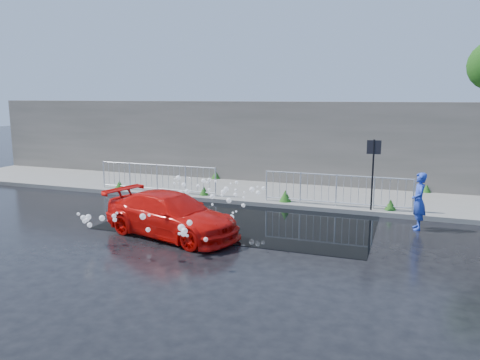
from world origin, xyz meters
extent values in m
plane|color=black|center=(0.00, 0.00, 0.00)|extent=(90.00, 90.00, 0.00)
cube|color=slate|center=(0.00, 5.00, 0.07)|extent=(30.00, 4.00, 0.15)
cube|color=slate|center=(0.00, 3.00, 0.08)|extent=(30.00, 0.25, 0.16)
cube|color=#5C574D|center=(0.00, 7.20, 1.90)|extent=(30.00, 0.60, 3.50)
cube|color=black|center=(0.50, 1.00, 0.01)|extent=(8.00, 5.00, 0.01)
cylinder|color=black|center=(4.20, 3.10, 1.25)|extent=(0.06, 0.06, 2.50)
cube|color=black|center=(4.20, 3.10, 2.25)|extent=(0.45, 0.04, 0.45)
cylinder|color=silver|center=(-6.50, 3.35, 0.70)|extent=(0.05, 0.05, 1.10)
cylinder|color=silver|center=(-1.50, 3.35, 0.70)|extent=(0.05, 0.05, 1.10)
cylinder|color=silver|center=(-4.00, 3.35, 1.22)|extent=(5.00, 0.04, 0.04)
cylinder|color=silver|center=(-4.00, 3.35, 0.27)|extent=(5.00, 0.04, 0.04)
cylinder|color=silver|center=(0.50, 3.35, 0.70)|extent=(0.05, 0.05, 1.10)
cylinder|color=silver|center=(5.50, 3.35, 0.70)|extent=(0.05, 0.05, 1.10)
cylinder|color=silver|center=(3.00, 3.35, 1.22)|extent=(5.00, 0.04, 0.04)
cylinder|color=silver|center=(3.00, 3.35, 0.27)|extent=(5.00, 0.04, 0.04)
cone|color=#134915|center=(-5.80, 3.40, 0.31)|extent=(0.40, 0.40, 0.31)
cone|color=#134915|center=(-2.00, 3.40, 0.32)|extent=(0.36, 0.36, 0.34)
cone|color=#134915|center=(1.20, 3.40, 0.36)|extent=(0.44, 0.44, 0.42)
cone|color=#134915|center=(4.80, 3.40, 0.33)|extent=(0.38, 0.38, 0.36)
cone|color=#134915|center=(-3.00, 6.90, 0.32)|extent=(0.42, 0.42, 0.33)
cone|color=#134915|center=(6.00, 6.90, 0.31)|extent=(0.34, 0.34, 0.31)
sphere|color=white|center=(0.59, 0.02, 0.52)|extent=(0.06, 0.06, 0.06)
sphere|color=white|center=(-1.66, 1.07, 0.99)|extent=(0.16, 0.16, 0.16)
sphere|color=white|center=(-0.74, -0.19, 0.35)|extent=(0.13, 0.13, 0.13)
sphere|color=white|center=(-1.36, -0.34, 0.17)|extent=(0.15, 0.15, 0.15)
sphere|color=white|center=(-0.21, 1.64, 1.02)|extent=(0.06, 0.06, 0.06)
sphere|color=white|center=(-2.13, 1.57, 1.11)|extent=(0.18, 0.18, 0.18)
sphere|color=white|center=(0.86, 1.28, 0.86)|extent=(0.15, 0.15, 0.15)
sphere|color=white|center=(-1.39, 2.13, 0.98)|extent=(0.06, 0.06, 0.06)
sphere|color=white|center=(-1.55, 1.05, 0.83)|extent=(0.08, 0.08, 0.08)
sphere|color=white|center=(-1.06, -0.24, 0.26)|extent=(0.18, 0.18, 0.18)
sphere|color=white|center=(-1.13, 1.96, 1.04)|extent=(0.13, 0.13, 0.13)
sphere|color=white|center=(-1.20, 1.19, 0.96)|extent=(0.11, 0.11, 0.11)
sphere|color=white|center=(-0.77, 1.13, 0.87)|extent=(0.11, 0.11, 0.11)
sphere|color=white|center=(-2.26, -0.16, 0.30)|extent=(0.16, 0.16, 0.16)
sphere|color=white|center=(0.57, 1.53, 0.90)|extent=(0.18, 0.18, 0.18)
sphere|color=white|center=(-0.27, 0.23, 0.61)|extent=(0.08, 0.08, 0.08)
sphere|color=white|center=(-1.11, 1.73, 0.99)|extent=(0.09, 0.09, 0.09)
sphere|color=white|center=(-2.32, 0.96, 0.73)|extent=(0.07, 0.07, 0.07)
sphere|color=white|center=(-0.63, -0.06, 0.26)|extent=(0.09, 0.09, 0.09)
sphere|color=white|center=(0.51, 0.95, 0.92)|extent=(0.06, 0.06, 0.06)
sphere|color=white|center=(0.16, 0.51, 0.72)|extent=(0.16, 0.16, 0.16)
sphere|color=white|center=(-1.85, 1.88, 1.06)|extent=(0.06, 0.06, 0.06)
sphere|color=white|center=(0.24, 0.87, 0.84)|extent=(0.13, 0.13, 0.13)
sphere|color=white|center=(-1.49, -0.38, 0.34)|extent=(0.17, 0.17, 0.17)
sphere|color=white|center=(-2.16, 1.34, 0.96)|extent=(0.09, 0.09, 0.09)
sphere|color=white|center=(-0.20, 0.84, 0.79)|extent=(0.09, 0.09, 0.09)
sphere|color=white|center=(-1.40, 0.78, 0.83)|extent=(0.16, 0.16, 0.16)
sphere|color=white|center=(-0.86, 1.87, 1.02)|extent=(0.09, 0.09, 0.09)
sphere|color=white|center=(-1.72, 0.97, 0.75)|extent=(0.11, 0.11, 0.11)
sphere|color=white|center=(-1.68, 0.79, 0.77)|extent=(0.13, 0.13, 0.13)
sphere|color=white|center=(-0.06, 1.78, 1.05)|extent=(0.11, 0.11, 0.11)
sphere|color=white|center=(-1.38, 2.04, 0.97)|extent=(0.17, 0.17, 0.17)
sphere|color=white|center=(0.43, 0.16, 0.43)|extent=(0.07, 0.07, 0.07)
sphere|color=white|center=(0.06, 1.36, 0.88)|extent=(0.09, 0.09, 0.09)
sphere|color=white|center=(-2.55, 0.61, 0.56)|extent=(0.17, 0.17, 0.17)
sphere|color=white|center=(0.71, 0.31, 0.65)|extent=(0.12, 0.12, 0.12)
sphere|color=white|center=(-2.40, 1.80, 1.01)|extent=(0.06, 0.06, 0.06)
sphere|color=white|center=(-0.88, -0.09, 0.38)|extent=(0.17, 0.17, 0.17)
sphere|color=white|center=(-0.44, 0.61, 0.78)|extent=(0.15, 0.15, 0.15)
sphere|color=white|center=(-0.25, -0.45, 0.32)|extent=(0.11, 0.11, 0.11)
sphere|color=white|center=(-2.28, 1.05, 0.71)|extent=(0.07, 0.07, 0.07)
sphere|color=white|center=(0.50, -0.13, 0.37)|extent=(0.16, 0.16, 0.16)
sphere|color=white|center=(0.57, 0.74, 0.79)|extent=(0.08, 0.08, 0.08)
sphere|color=white|center=(-0.33, 1.52, 0.85)|extent=(0.17, 0.17, 0.17)
sphere|color=white|center=(0.66, 1.80, 0.95)|extent=(0.06, 0.06, 0.06)
sphere|color=white|center=(0.90, 1.70, 0.93)|extent=(0.13, 0.13, 0.13)
sphere|color=white|center=(-0.22, 1.00, 0.86)|extent=(0.16, 0.16, 0.16)
sphere|color=white|center=(-2.14, 1.62, 0.91)|extent=(0.07, 0.07, 0.07)
sphere|color=white|center=(-2.34, 0.72, 0.75)|extent=(0.09, 0.09, 0.09)
sphere|color=white|center=(-1.76, 0.41, 0.64)|extent=(0.16, 0.16, 0.16)
sphere|color=white|center=(0.78, -2.14, 0.39)|extent=(0.09, 0.09, 0.09)
sphere|color=white|center=(0.20, -2.62, 0.54)|extent=(0.15, 0.15, 0.15)
sphere|color=white|center=(-2.36, -3.31, 0.99)|extent=(0.08, 0.08, 0.08)
sphere|color=white|center=(0.28, -2.58, 0.49)|extent=(0.08, 0.08, 0.08)
sphere|color=white|center=(-0.25, -2.20, 0.41)|extent=(0.07, 0.07, 0.07)
sphere|color=white|center=(-2.51, -2.76, 0.75)|extent=(0.15, 0.15, 0.15)
sphere|color=white|center=(0.33, -2.22, 0.16)|extent=(0.15, 0.15, 0.15)
sphere|color=white|center=(0.31, -2.78, 0.67)|extent=(0.16, 0.16, 0.16)
sphere|color=white|center=(-0.36, -3.27, 1.12)|extent=(0.07, 0.07, 0.07)
sphere|color=white|center=(-2.29, -3.09, 0.79)|extent=(0.10, 0.10, 0.10)
sphere|color=white|center=(-1.26, -3.36, 0.95)|extent=(0.11, 0.11, 0.11)
sphere|color=white|center=(-0.56, -3.24, 1.06)|extent=(0.15, 0.15, 0.15)
sphere|color=white|center=(-1.11, -2.13, 0.38)|extent=(0.13, 0.13, 0.13)
sphere|color=white|center=(-1.22, -3.43, 1.06)|extent=(0.11, 0.11, 0.11)
sphere|color=white|center=(-2.51, -2.72, 0.53)|extent=(0.14, 0.14, 0.14)
sphere|color=white|center=(0.77, -3.43, 1.09)|extent=(0.13, 0.13, 0.13)
sphere|color=white|center=(0.11, -2.68, 0.55)|extent=(0.07, 0.07, 0.07)
sphere|color=white|center=(0.16, -2.65, 0.70)|extent=(0.18, 0.18, 0.18)
sphere|color=white|center=(0.51, -2.22, 0.29)|extent=(0.17, 0.17, 0.17)
sphere|color=white|center=(-2.50, -2.98, 0.79)|extent=(0.14, 0.14, 0.14)
sphere|color=white|center=(0.72, -2.45, 0.40)|extent=(0.11, 0.11, 0.11)
sphere|color=white|center=(-2.22, -2.58, 0.71)|extent=(0.15, 0.15, 0.15)
sphere|color=white|center=(-2.54, -2.88, 0.67)|extent=(0.12, 0.12, 0.12)
sphere|color=white|center=(-1.40, -3.07, 1.03)|extent=(0.07, 0.07, 0.07)
imported|color=red|center=(-0.86, -1.29, 0.61)|extent=(4.47, 2.70, 1.21)
imported|color=blue|center=(5.63, 1.80, 0.85)|extent=(0.49, 0.67, 1.69)
camera|label=1|loc=(5.32, -12.54, 3.88)|focal=35.00mm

